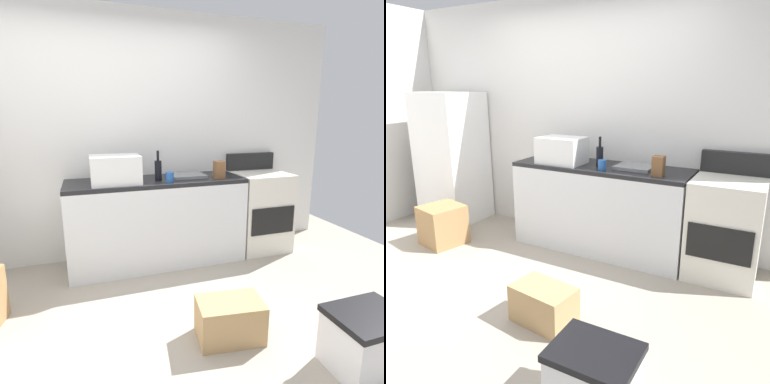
% 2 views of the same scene
% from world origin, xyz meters
% --- Properties ---
extents(ground_plane, '(6.00, 6.00, 0.00)m').
position_xyz_m(ground_plane, '(0.00, 0.00, 0.00)').
color(ground_plane, '#9E9384').
extents(wall_back, '(5.00, 0.10, 2.60)m').
position_xyz_m(wall_back, '(0.00, 1.55, 1.30)').
color(wall_back, silver).
rests_on(wall_back, ground_plane).
extents(kitchen_counter, '(1.80, 0.60, 0.90)m').
position_xyz_m(kitchen_counter, '(0.30, 1.20, 0.45)').
color(kitchen_counter, silver).
rests_on(kitchen_counter, ground_plane).
extents(stove_oven, '(0.60, 0.61, 1.10)m').
position_xyz_m(stove_oven, '(1.52, 1.21, 0.47)').
color(stove_oven, silver).
rests_on(stove_oven, ground_plane).
extents(microwave, '(0.46, 0.34, 0.27)m').
position_xyz_m(microwave, '(-0.11, 1.11, 1.04)').
color(microwave, white).
rests_on(microwave, kitchen_counter).
extents(sink_basin, '(0.36, 0.32, 0.03)m').
position_xyz_m(sink_basin, '(0.64, 1.24, 0.92)').
color(sink_basin, slate).
rests_on(sink_basin, kitchen_counter).
extents(wine_bottle, '(0.07, 0.07, 0.30)m').
position_xyz_m(wine_bottle, '(0.31, 1.13, 1.01)').
color(wine_bottle, black).
rests_on(wine_bottle, kitchen_counter).
extents(coffee_mug, '(0.08, 0.08, 0.10)m').
position_xyz_m(coffee_mug, '(0.39, 1.01, 0.95)').
color(coffee_mug, '#2659A5').
rests_on(coffee_mug, kitchen_counter).
extents(knife_block, '(0.10, 0.10, 0.18)m').
position_xyz_m(knife_block, '(0.93, 1.04, 0.99)').
color(knife_block, brown).
rests_on(knife_block, kitchen_counter).
extents(cardboard_box_medium, '(0.49, 0.35, 0.28)m').
position_xyz_m(cardboard_box_medium, '(0.50, -0.18, 0.14)').
color(cardboard_box_medium, tan).
rests_on(cardboard_box_medium, ground_plane).
extents(storage_bin, '(0.46, 0.36, 0.38)m').
position_xyz_m(storage_bin, '(1.17, -0.70, 0.19)').
color(storage_bin, silver).
rests_on(storage_bin, ground_plane).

